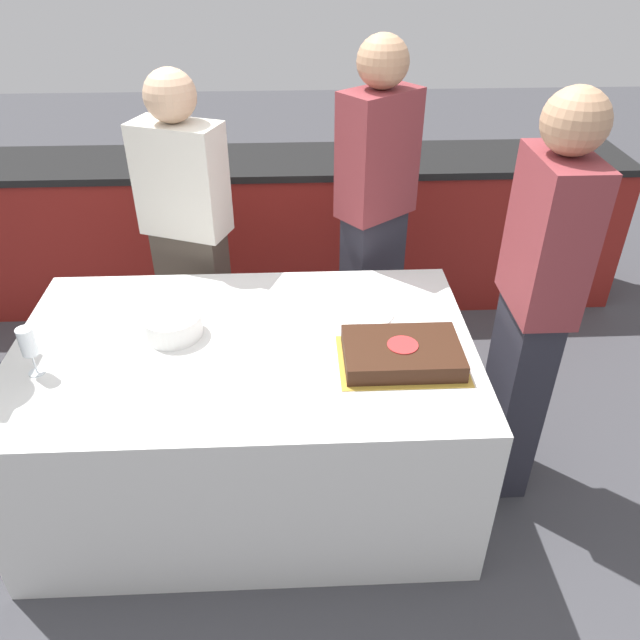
{
  "coord_description": "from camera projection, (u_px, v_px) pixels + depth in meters",
  "views": [
    {
      "loc": [
        0.21,
        -1.95,
        2.17
      ],
      "look_at": [
        0.3,
        0.0,
        0.86
      ],
      "focal_mm": 35.0,
      "sensor_mm": 36.0,
      "label": 1
    }
  ],
  "objects": [
    {
      "name": "ground_plane",
      "position": [
        255.0,
        479.0,
        2.82
      ],
      "size": [
        14.0,
        14.0,
        0.0
      ],
      "primitive_type": "plane",
      "color": "#424247"
    },
    {
      "name": "back_counter",
      "position": [
        261.0,
        230.0,
        3.91
      ],
      "size": [
        4.4,
        0.58,
        0.92
      ],
      "color": "maroon",
      "rests_on": "ground_plane"
    },
    {
      "name": "dining_table",
      "position": [
        250.0,
        417.0,
        2.61
      ],
      "size": [
        1.77,
        1.09,
        0.76
      ],
      "color": "silver",
      "rests_on": "ground_plane"
    },
    {
      "name": "cake",
      "position": [
        402.0,
        353.0,
        2.28
      ],
      "size": [
        0.47,
        0.33,
        0.08
      ],
      "color": "gold",
      "rests_on": "dining_table"
    },
    {
      "name": "plate_stack",
      "position": [
        172.0,
        325.0,
        2.42
      ],
      "size": [
        0.23,
        0.23,
        0.09
      ],
      "color": "white",
      "rests_on": "dining_table"
    },
    {
      "name": "wine_glass",
      "position": [
        28.0,
        343.0,
        2.17
      ],
      "size": [
        0.06,
        0.06,
        0.19
      ],
      "color": "white",
      "rests_on": "dining_table"
    },
    {
      "name": "side_plate_near_cake",
      "position": [
        372.0,
        314.0,
        2.56
      ],
      "size": [
        0.18,
        0.18,
        0.0
      ],
      "color": "white",
      "rests_on": "dining_table"
    },
    {
      "name": "person_cutting_cake",
      "position": [
        375.0,
        218.0,
        2.96
      ],
      "size": [
        0.4,
        0.37,
        1.74
      ],
      "rotation": [
        0.0,
        0.0,
        -2.49
      ],
      "color": "#282833",
      "rests_on": "ground_plane"
    },
    {
      "name": "person_seated_right",
      "position": [
        534.0,
        306.0,
        2.36
      ],
      "size": [
        0.22,
        0.36,
        1.7
      ],
      "rotation": [
        0.0,
        0.0,
        -1.57
      ],
      "color": "#282833",
      "rests_on": "ground_plane"
    },
    {
      "name": "person_standing_back",
      "position": [
        188.0,
        237.0,
        2.97
      ],
      "size": [
        0.44,
        0.33,
        1.61
      ],
      "rotation": [
        0.0,
        0.0,
        2.77
      ],
      "color": "#4C4238",
      "rests_on": "ground_plane"
    }
  ]
}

